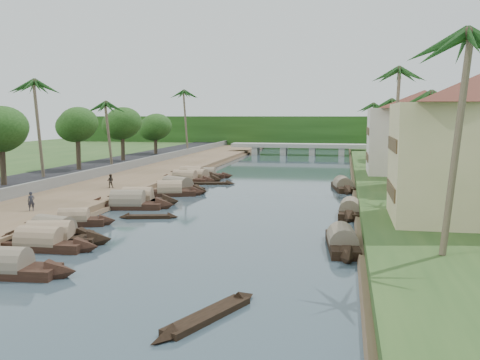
% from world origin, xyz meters
% --- Properties ---
extents(ground, '(220.00, 220.00, 0.00)m').
position_xyz_m(ground, '(0.00, 0.00, 0.00)').
color(ground, '#33434C').
rests_on(ground, ground).
extents(left_bank, '(10.00, 180.00, 0.80)m').
position_xyz_m(left_bank, '(-16.00, 20.00, 0.40)').
color(left_bank, brown).
rests_on(left_bank, ground).
extents(right_bank, '(16.00, 180.00, 1.20)m').
position_xyz_m(right_bank, '(19.00, 20.00, 0.60)').
color(right_bank, '#26461C').
rests_on(right_bank, ground).
extents(road, '(8.00, 180.00, 1.40)m').
position_xyz_m(road, '(-24.50, 20.00, 0.70)').
color(road, black).
rests_on(road, ground).
extents(retaining_wall, '(0.40, 180.00, 1.10)m').
position_xyz_m(retaining_wall, '(-20.20, 20.00, 1.35)').
color(retaining_wall, '#64655E').
rests_on(retaining_wall, left_bank).
extents(treeline, '(120.00, 14.00, 8.00)m').
position_xyz_m(treeline, '(0.00, 100.00, 4.00)').
color(treeline, '#193A0F').
rests_on(treeline, ground).
extents(bridge, '(28.00, 4.00, 2.40)m').
position_xyz_m(bridge, '(0.00, 72.00, 1.72)').
color(bridge, '#97988E').
rests_on(bridge, ground).
extents(building_mid, '(14.11, 14.11, 9.70)m').
position_xyz_m(building_mid, '(19.99, 14.00, 6.13)').
color(building_mid, tan).
rests_on(building_mid, right_bank).
extents(building_far, '(15.59, 15.59, 10.20)m').
position_xyz_m(building_far, '(18.99, 28.00, 6.38)').
color(building_far, beige).
rests_on(building_far, right_bank).
extents(building_distant, '(12.62, 12.62, 9.20)m').
position_xyz_m(building_distant, '(19.99, 48.00, 5.88)').
color(building_distant, beige).
rests_on(building_distant, right_bank).
extents(sampan_0, '(8.70, 2.47, 2.25)m').
position_xyz_m(sampan_0, '(-7.91, -15.93, 0.42)').
color(sampan_0, black).
rests_on(sampan_0, ground).
extents(sampan_1, '(8.35, 3.81, 2.40)m').
position_xyz_m(sampan_1, '(-8.91, -9.37, 0.42)').
color(sampan_1, black).
rests_on(sampan_1, ground).
extents(sampan_2, '(8.03, 1.96, 2.12)m').
position_xyz_m(sampan_2, '(-8.89, -10.56, 0.41)').
color(sampan_2, black).
rests_on(sampan_2, ground).
extents(sampan_3, '(8.09, 3.62, 2.15)m').
position_xyz_m(sampan_3, '(-9.98, -7.15, 0.41)').
color(sampan_3, black).
rests_on(sampan_3, ground).
extents(sampan_4, '(6.58, 3.35, 1.89)m').
position_xyz_m(sampan_4, '(-10.47, -3.40, 0.41)').
color(sampan_4, black).
rests_on(sampan_4, ground).
extents(sampan_5, '(8.25, 3.44, 2.52)m').
position_xyz_m(sampan_5, '(-9.29, 6.49, 0.42)').
color(sampan_5, black).
rests_on(sampan_5, ground).
extents(sampan_6, '(8.83, 3.44, 2.53)m').
position_xyz_m(sampan_6, '(-9.43, 4.50, 0.42)').
color(sampan_6, black).
rests_on(sampan_6, ground).
extents(sampan_7, '(6.66, 2.62, 1.80)m').
position_xyz_m(sampan_7, '(-9.09, 6.65, 0.40)').
color(sampan_7, black).
rests_on(sampan_7, ground).
extents(sampan_8, '(7.73, 3.98, 2.32)m').
position_xyz_m(sampan_8, '(-8.20, 12.66, 0.42)').
color(sampan_8, black).
rests_on(sampan_8, ground).
extents(sampan_9, '(9.11, 6.15, 2.36)m').
position_xyz_m(sampan_9, '(-8.53, 16.19, 0.42)').
color(sampan_9, black).
rests_on(sampan_9, ground).
extents(sampan_10, '(8.37, 2.32, 2.27)m').
position_xyz_m(sampan_10, '(-9.90, 23.52, 0.42)').
color(sampan_10, black).
rests_on(sampan_10, ground).
extents(sampan_11, '(7.72, 3.94, 2.18)m').
position_xyz_m(sampan_11, '(-8.84, 25.53, 0.42)').
color(sampan_11, black).
rests_on(sampan_11, ground).
extents(sampan_12, '(7.89, 1.65, 1.92)m').
position_xyz_m(sampan_12, '(-8.73, 29.07, 0.41)').
color(sampan_12, black).
rests_on(sampan_12, ground).
extents(sampan_13, '(8.77, 2.48, 2.35)m').
position_xyz_m(sampan_13, '(-10.32, 27.90, 0.42)').
color(sampan_13, black).
rests_on(sampan_13, ground).
extents(sampan_14, '(2.39, 8.73, 2.10)m').
position_xyz_m(sampan_14, '(9.71, -6.54, 0.41)').
color(sampan_14, black).
rests_on(sampan_14, ground).
extents(sampan_15, '(1.94, 7.58, 2.04)m').
position_xyz_m(sampan_15, '(10.26, 4.97, 0.41)').
color(sampan_15, black).
rests_on(sampan_15, ground).
extents(sampan_16, '(3.09, 9.11, 2.19)m').
position_xyz_m(sampan_16, '(9.60, 20.59, 0.41)').
color(sampan_16, black).
rests_on(sampan_16, ground).
extents(canoe_0, '(3.58, 6.63, 0.91)m').
position_xyz_m(canoe_0, '(4.32, -19.61, 0.10)').
color(canoe_0, black).
rests_on(canoe_0, ground).
extents(canoe_1, '(4.96, 1.88, 0.79)m').
position_xyz_m(canoe_1, '(-5.93, 0.48, 0.10)').
color(canoe_1, black).
rests_on(canoe_1, ground).
extents(canoe_2, '(6.34, 2.22, 0.91)m').
position_xyz_m(canoe_2, '(-6.36, 22.20, 0.10)').
color(canoe_2, black).
rests_on(canoe_2, ground).
extents(palm_0, '(3.20, 3.20, 12.78)m').
position_xyz_m(palm_0, '(15.00, -11.79, 12.15)').
color(palm_0, '#6C6048').
rests_on(palm_0, ground).
extents(palm_1, '(3.20, 3.20, 10.49)m').
position_xyz_m(palm_1, '(16.00, 6.33, 9.95)').
color(palm_1, '#6C6048').
rests_on(palm_1, ground).
extents(palm_2, '(3.20, 3.20, 13.65)m').
position_xyz_m(palm_2, '(15.00, 19.93, 12.98)').
color(palm_2, '#6C6048').
rests_on(palm_2, ground).
extents(palm_3, '(3.20, 3.20, 10.81)m').
position_xyz_m(palm_3, '(16.00, 39.13, 10.24)').
color(palm_3, '#6C6048').
rests_on(palm_3, ground).
extents(palm_5, '(3.20, 3.20, 12.29)m').
position_xyz_m(palm_5, '(-24.00, 14.51, 11.87)').
color(palm_5, '#6C6048').
rests_on(palm_5, ground).
extents(palm_6, '(3.20, 3.20, 10.17)m').
position_xyz_m(palm_6, '(-22.00, 28.34, 9.83)').
color(palm_6, '#6C6048').
rests_on(palm_6, ground).
extents(palm_7, '(3.20, 3.20, 10.57)m').
position_xyz_m(palm_7, '(14.00, 55.88, 10.01)').
color(palm_7, '#6C6048').
rests_on(palm_7, ground).
extents(palm_8, '(3.20, 3.20, 13.09)m').
position_xyz_m(palm_8, '(-20.50, 59.56, 12.64)').
color(palm_8, '#6C6048').
rests_on(palm_8, ground).
extents(tree_2, '(5.12, 5.12, 7.66)m').
position_xyz_m(tree_2, '(-24.00, 7.53, 6.87)').
color(tree_2, '#493A2A').
rests_on(tree_2, ground).
extents(tree_3, '(4.92, 4.92, 7.78)m').
position_xyz_m(tree_3, '(-24.00, 23.07, 7.06)').
color(tree_3, '#493A2A').
rests_on(tree_3, ground).
extents(tree_4, '(5.54, 5.54, 7.94)m').
position_xyz_m(tree_4, '(-24.00, 37.12, 6.99)').
color(tree_4, '#493A2A').
rests_on(tree_4, ground).
extents(tree_5, '(5.40, 5.40, 7.00)m').
position_xyz_m(tree_5, '(-24.00, 51.65, 6.11)').
color(tree_5, '#493A2A').
rests_on(tree_5, ground).
extents(tree_6, '(4.49, 4.49, 7.69)m').
position_xyz_m(tree_6, '(24.00, 30.18, 6.92)').
color(tree_6, '#493A2A').
rests_on(tree_6, ground).
extents(person_near, '(0.67, 0.60, 1.53)m').
position_xyz_m(person_near, '(-14.76, -2.23, 1.56)').
color(person_near, '#2B2B33').
rests_on(person_near, left_bank).
extents(person_far, '(0.79, 0.66, 1.44)m').
position_xyz_m(person_far, '(-14.42, 11.72, 1.52)').
color(person_far, '#352D25').
rests_on(person_far, left_bank).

